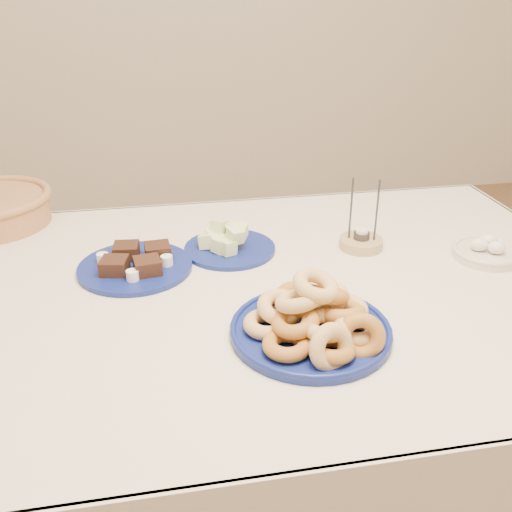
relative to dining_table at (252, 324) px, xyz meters
name	(u,v)px	position (x,y,z in m)	size (l,w,h in m)	color
dining_table	(252,324)	(0.00, 0.00, 0.00)	(1.71, 1.11, 0.75)	brown
donut_platter	(313,321)	(0.08, -0.22, 0.14)	(0.38, 0.38, 0.15)	navy
melon_plate	(228,243)	(-0.03, 0.19, 0.13)	(0.25, 0.25, 0.08)	navy
brownie_plate	(136,264)	(-0.26, 0.13, 0.12)	(0.29, 0.29, 0.05)	navy
candle_holder	(361,241)	(0.31, 0.15, 0.12)	(0.15, 0.15, 0.19)	tan
egg_bowl	(486,251)	(0.60, 0.03, 0.12)	(0.22, 0.22, 0.06)	beige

